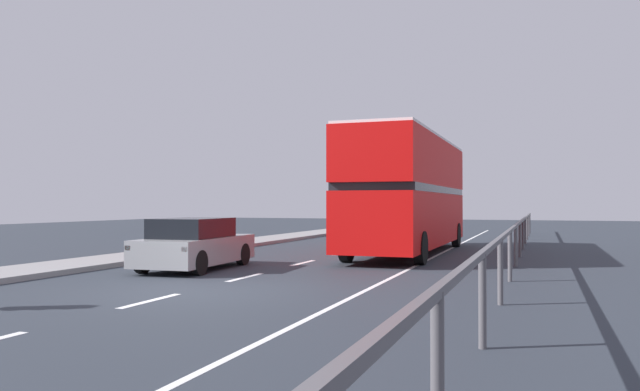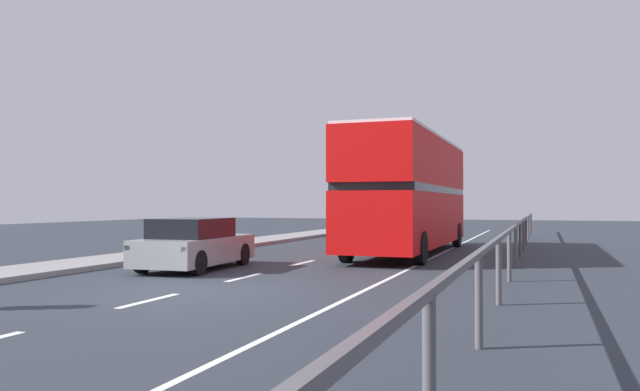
% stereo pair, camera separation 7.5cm
% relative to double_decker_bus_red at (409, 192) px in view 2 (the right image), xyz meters
% --- Properties ---
extents(ground_plane, '(75.34, 120.00, 0.10)m').
position_rel_double_decker_bus_red_xyz_m(ground_plane, '(-2.33, -10.82, -2.30)').
color(ground_plane, '#292F38').
extents(lane_paint_markings, '(3.54, 46.00, 0.01)m').
position_rel_double_decker_bus_red_xyz_m(lane_paint_markings, '(-0.25, -2.14, -2.24)').
color(lane_paint_markings, silver).
rests_on(lane_paint_markings, ground).
extents(bridge_side_railing, '(0.10, 42.00, 1.22)m').
position_rel_double_decker_bus_red_xyz_m(bridge_side_railing, '(3.82, -1.82, -1.27)').
color(bridge_side_railing, '#525054').
rests_on(bridge_side_railing, ground).
extents(double_decker_bus_red, '(2.58, 11.03, 4.19)m').
position_rel_double_decker_bus_red_xyz_m(double_decker_bus_red, '(0.00, 0.00, 0.00)').
color(double_decker_bus_red, red).
rests_on(double_decker_bus_red, ground).
extents(hatchback_car_near, '(2.02, 4.23, 1.41)m').
position_rel_double_decker_bus_red_xyz_m(hatchback_car_near, '(-4.50, -7.22, -1.57)').
color(hatchback_car_near, gray).
rests_on(hatchback_car_near, ground).
extents(sedan_car_ahead, '(1.83, 4.24, 1.39)m').
position_rel_double_decker_bus_red_xyz_m(sedan_car_ahead, '(-3.80, 11.53, -1.58)').
color(sedan_car_ahead, '#1E2630').
rests_on(sedan_car_ahead, ground).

